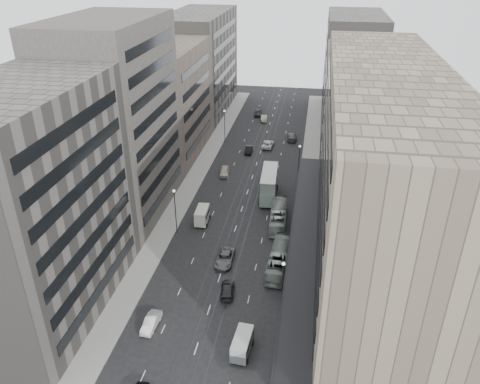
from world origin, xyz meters
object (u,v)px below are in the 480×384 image
Objects in this scene: sedan_1 at (151,322)px; pedestrian at (306,332)px; bus_far at (278,216)px; double_decker at (269,184)px; bus_near at (279,258)px; sedan_2 at (225,258)px; vw_microbus at (242,344)px; panel_van at (202,215)px.

pedestrian is (19.80, 1.30, 0.23)m from sedan_1.
pedestrian is at bearing 100.24° from bus_far.
double_decker is 37.35m from pedestrian.
double_decker reaches higher than sedan_1.
bus_near is at bearing 48.38° from sedan_1.
bus_far is 9.83m from double_decker.
bus_near is 8.46m from sedan_2.
vw_microbus is at bearing -7.86° from sedan_1.
bus_near is 7.18× the size of pedestrian.
bus_near is 14.89m from pedestrian.
vw_microbus is 0.86× the size of sedan_2.
panel_van reaches higher than sedan_1.
pedestrian is (8.72, -36.26, -2.05)m from double_decker.
double_decker is at bearing -76.35° from bus_near.
bus_far is 2.04× the size of sedan_2.
panel_van is (-11.81, 28.54, 0.17)m from vw_microbus.
panel_van reaches higher than vw_microbus.
pedestrian reaches higher than sedan_2.
sedan_1 is (-13.81, -28.22, -0.86)m from bus_far.
panel_van is at bearing 91.80° from sedan_1.
bus_near is 12.87m from bus_far.
bus_far is at bearing -78.58° from pedestrian.
sedan_1 is at bearing 173.76° from vw_microbus.
vw_microbus is 30.89m from panel_van.
bus_far is at bearing 60.73° from sedan_2.
bus_near is 1.01× the size of bus_far.
vw_microbus is 1.10× the size of sedan_1.
double_decker reaches higher than vw_microbus.
bus_near reaches higher than bus_far.
vw_microbus is (1.20, -39.88, -1.61)m from double_decker.
bus_near is 2.40× the size of vw_microbus.
bus_near reaches higher than vw_microbus.
sedan_2 is 3.48× the size of pedestrian.
bus_far is at bearing 91.57° from vw_microbus.
panel_van reaches higher than pedestrian.
bus_near is at bearing 85.32° from vw_microbus.
panel_van is at bearing -33.11° from bus_near.
bus_far is 27.59m from pedestrian.
bus_near is 17.97m from vw_microbus.
panel_van is (-14.65, 10.81, -0.03)m from bus_near.
vw_microbus is at bearing -90.72° from double_decker.
double_decker is 39.93m from vw_microbus.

